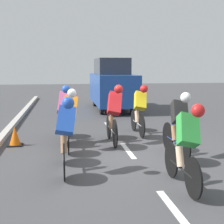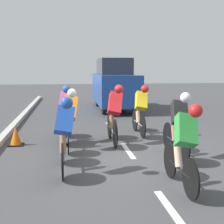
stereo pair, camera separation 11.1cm
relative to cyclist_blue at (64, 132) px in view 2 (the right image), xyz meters
name	(u,v)px [view 2 (the right image)]	position (x,y,z in m)	size (l,w,h in m)	color
ground_plane	(130,153)	(-1.49, -1.12, -0.78)	(60.00, 60.00, 0.00)	#424244
lane_stripe_near	(172,211)	(-1.49, 1.85, -0.77)	(0.12, 1.40, 0.01)	white
lane_stripe_mid	(128,151)	(-1.49, -1.35, -0.77)	(0.12, 1.40, 0.01)	white
lane_stripe_far	(110,126)	(-1.49, -4.55, -0.77)	(0.12, 1.40, 0.01)	white
cyclist_blue	(64,132)	(0.00, 0.00, 0.00)	(0.41, 1.66, 1.48)	black
cyclist_yellow	(141,108)	(-2.19, -3.06, 0.01)	(0.42, 1.70, 1.49)	black
cyclist_red	(114,113)	(-1.27, -2.11, 0.03)	(0.44, 1.77, 1.56)	black
cyclist_orange	(69,118)	(-0.11, -1.69, 0.01)	(0.42, 1.69, 1.50)	black
cyclist_black	(178,123)	(-2.46, -0.63, -0.01)	(0.40, 1.71, 1.47)	black
cyclist_pink	(65,112)	(0.01, -2.52, 0.02)	(0.41, 1.68, 1.54)	black
cyclist_green	(184,144)	(-1.94, 1.09, -0.02)	(0.43, 1.61, 1.44)	black
support_car	(114,85)	(-2.26, -8.68, 0.40)	(1.70, 4.58, 2.39)	black
traffic_cone	(16,136)	(1.26, -2.28, -0.54)	(0.36, 0.36, 0.49)	black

